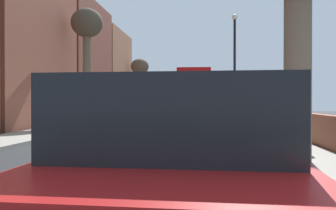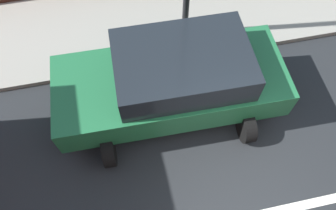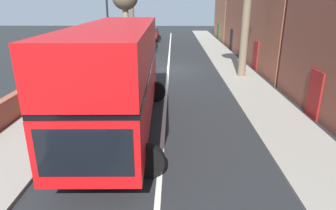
{
  "view_description": "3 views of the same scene",
  "coord_description": "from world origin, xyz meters",
  "px_view_note": "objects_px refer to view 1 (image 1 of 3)",
  "views": [
    {
      "loc": [
        2.7,
        -20.22,
        1.51
      ],
      "look_at": [
        0.13,
        4.02,
        1.31
      ],
      "focal_mm": 38.36,
      "sensor_mm": 36.0,
      "label": 1
    },
    {
      "loc": [
        -0.8,
        1.59,
        6.09
      ],
      "look_at": [
        1.3,
        1.15,
        2.26
      ],
      "focal_mm": 35.28,
      "sensor_mm": 36.0,
      "label": 2
    },
    {
      "loc": [
        -0.38,
        21.69,
        4.82
      ],
      "look_at": [
        -0.19,
        11.33,
        1.15
      ],
      "focal_mm": 31.26,
      "sensor_mm": 36.0,
      "label": 3
    }
  ],
  "objects_px": {
    "lamppost_right": "(235,61)",
    "litter_bin_right": "(297,131)",
    "street_tree_left_0": "(87,32)",
    "parked_car_green_right_1": "(199,121)",
    "parked_car_red_right_2": "(184,161)",
    "street_tree_left_2": "(140,71)",
    "parked_car_blue_right_3": "(204,107)",
    "double_decker_bus": "(194,92)",
    "parked_car_green_right_0": "(202,112)"
  },
  "relations": [
    {
      "from": "double_decker_bus",
      "to": "parked_car_red_right_2",
      "type": "xyz_separation_m",
      "value": [
        0.8,
        -27.82,
        -1.4
      ]
    },
    {
      "from": "double_decker_bus",
      "to": "parked_car_green_right_1",
      "type": "bearing_deg",
      "value": -87.72
    },
    {
      "from": "parked_car_red_right_2",
      "to": "litter_bin_right",
      "type": "bearing_deg",
      "value": 68.78
    },
    {
      "from": "parked_car_red_right_2",
      "to": "street_tree_left_2",
      "type": "xyz_separation_m",
      "value": [
        -7.64,
        38.68,
        4.25
      ]
    },
    {
      "from": "parked_car_red_right_2",
      "to": "street_tree_left_2",
      "type": "height_order",
      "value": "street_tree_left_2"
    },
    {
      "from": "double_decker_bus",
      "to": "litter_bin_right",
      "type": "distance_m",
      "value": 20.98
    },
    {
      "from": "parked_car_green_right_0",
      "to": "street_tree_left_0",
      "type": "distance_m",
      "value": 9.18
    },
    {
      "from": "double_decker_bus",
      "to": "parked_car_green_right_1",
      "type": "relative_size",
      "value": 2.42
    },
    {
      "from": "parked_car_green_right_1",
      "to": "street_tree_left_2",
      "type": "bearing_deg",
      "value": 103.86
    },
    {
      "from": "double_decker_bus",
      "to": "lamppost_right",
      "type": "height_order",
      "value": "lamppost_right"
    },
    {
      "from": "parked_car_blue_right_3",
      "to": "lamppost_right",
      "type": "distance_m",
      "value": 20.68
    },
    {
      "from": "parked_car_green_right_0",
      "to": "parked_car_green_right_1",
      "type": "bearing_deg",
      "value": -89.99
    },
    {
      "from": "double_decker_bus",
      "to": "parked_car_blue_right_3",
      "type": "bearing_deg",
      "value": 85.24
    },
    {
      "from": "parked_car_green_right_1",
      "to": "parked_car_red_right_2",
      "type": "height_order",
      "value": "parked_car_red_right_2"
    },
    {
      "from": "street_tree_left_0",
      "to": "parked_car_green_right_0",
      "type": "bearing_deg",
      "value": -11.68
    },
    {
      "from": "double_decker_bus",
      "to": "street_tree_left_2",
      "type": "distance_m",
      "value": 13.15
    },
    {
      "from": "parked_car_red_right_2",
      "to": "lamppost_right",
      "type": "xyz_separation_m",
      "value": [
        1.8,
        17.0,
        2.85
      ]
    },
    {
      "from": "parked_car_green_right_0",
      "to": "parked_car_green_right_1",
      "type": "relative_size",
      "value": 1.03
    },
    {
      "from": "street_tree_left_0",
      "to": "street_tree_left_2",
      "type": "bearing_deg",
      "value": 90.47
    },
    {
      "from": "litter_bin_right",
      "to": "street_tree_left_2",
      "type": "bearing_deg",
      "value": 108.35
    },
    {
      "from": "street_tree_left_2",
      "to": "double_decker_bus",
      "type": "bearing_deg",
      "value": -57.81
    },
    {
      "from": "double_decker_bus",
      "to": "street_tree_left_0",
      "type": "xyz_separation_m",
      "value": [
        -6.68,
        -8.6,
        3.71
      ]
    },
    {
      "from": "parked_car_red_right_2",
      "to": "lamppost_right",
      "type": "height_order",
      "value": "lamppost_right"
    },
    {
      "from": "double_decker_bus",
      "to": "parked_car_red_right_2",
      "type": "distance_m",
      "value": 27.86
    },
    {
      "from": "parked_car_green_right_0",
      "to": "litter_bin_right",
      "type": "xyz_separation_m",
      "value": [
        2.8,
        -10.45,
        -0.29
      ]
    },
    {
      "from": "street_tree_left_0",
      "to": "litter_bin_right",
      "type": "bearing_deg",
      "value": -49.42
    },
    {
      "from": "street_tree_left_0",
      "to": "lamppost_right",
      "type": "xyz_separation_m",
      "value": [
        9.28,
        -2.21,
        -2.25
      ]
    },
    {
      "from": "street_tree_left_0",
      "to": "parked_car_blue_right_3",
      "type": "bearing_deg",
      "value": 67.66
    },
    {
      "from": "parked_car_blue_right_3",
      "to": "litter_bin_right",
      "type": "height_order",
      "value": "parked_car_blue_right_3"
    },
    {
      "from": "parked_car_green_right_1",
      "to": "lamppost_right",
      "type": "xyz_separation_m",
      "value": [
        1.8,
        9.29,
        2.88
      ]
    },
    {
      "from": "street_tree_left_2",
      "to": "lamppost_right",
      "type": "bearing_deg",
      "value": -66.47
    },
    {
      "from": "double_decker_bus",
      "to": "street_tree_left_0",
      "type": "distance_m",
      "value": 11.5
    },
    {
      "from": "parked_car_blue_right_3",
      "to": "litter_bin_right",
      "type": "distance_m",
      "value": 30.32
    },
    {
      "from": "street_tree_left_0",
      "to": "parked_car_green_right_1",
      "type": "bearing_deg",
      "value": -56.97
    },
    {
      "from": "street_tree_left_0",
      "to": "lamppost_right",
      "type": "distance_m",
      "value": 9.8
    },
    {
      "from": "street_tree_left_0",
      "to": "lamppost_right",
      "type": "relative_size",
      "value": 1.18
    },
    {
      "from": "double_decker_bus",
      "to": "street_tree_left_0",
      "type": "relative_size",
      "value": 1.36
    },
    {
      "from": "parked_car_green_right_0",
      "to": "double_decker_bus",
      "type": "bearing_deg",
      "value": 94.5
    },
    {
      "from": "lamppost_right",
      "to": "litter_bin_right",
      "type": "xyz_separation_m",
      "value": [
        1.0,
        -9.79,
        -3.13
      ]
    },
    {
      "from": "lamppost_right",
      "to": "double_decker_bus",
      "type": "bearing_deg",
      "value": 103.52
    },
    {
      "from": "double_decker_bus",
      "to": "parked_car_red_right_2",
      "type": "bearing_deg",
      "value": -88.36
    },
    {
      "from": "parked_car_green_right_1",
      "to": "parked_car_red_right_2",
      "type": "xyz_separation_m",
      "value": [
        -0.0,
        -7.72,
        0.03
      ]
    },
    {
      "from": "street_tree_left_2",
      "to": "litter_bin_right",
      "type": "height_order",
      "value": "street_tree_left_2"
    },
    {
      "from": "street_tree_left_2",
      "to": "lamppost_right",
      "type": "height_order",
      "value": "street_tree_left_2"
    },
    {
      "from": "parked_car_green_right_0",
      "to": "street_tree_left_2",
      "type": "xyz_separation_m",
      "value": [
        -7.64,
        21.01,
        4.24
      ]
    },
    {
      "from": "parked_car_red_right_2",
      "to": "litter_bin_right",
      "type": "distance_m",
      "value": 7.75
    },
    {
      "from": "parked_car_red_right_2",
      "to": "street_tree_left_0",
      "type": "bearing_deg",
      "value": 111.25
    },
    {
      "from": "parked_car_red_right_2",
      "to": "street_tree_left_0",
      "type": "xyz_separation_m",
      "value": [
        -7.47,
        19.22,
        5.11
      ]
    },
    {
      "from": "street_tree_left_2",
      "to": "parked_car_green_right_0",
      "type": "bearing_deg",
      "value": -70.03
    },
    {
      "from": "parked_car_red_right_2",
      "to": "lamppost_right",
      "type": "distance_m",
      "value": 17.34
    }
  ]
}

